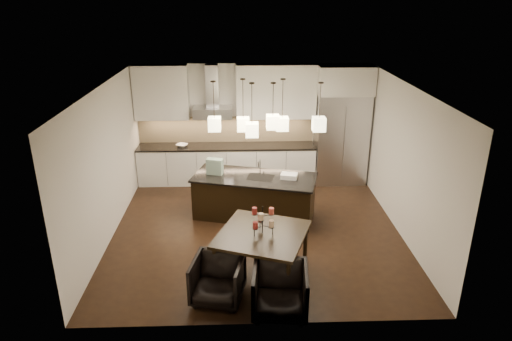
{
  "coord_description": "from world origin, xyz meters",
  "views": [
    {
      "loc": [
        -0.29,
        -7.91,
        4.35
      ],
      "look_at": [
        0.0,
        0.2,
        1.15
      ],
      "focal_mm": 32.0,
      "sensor_mm": 36.0,
      "label": 1
    }
  ],
  "objects_px": {
    "refrigerator": "(341,139)",
    "dining_table": "(262,254)",
    "island_body": "(254,197)",
    "armchair_right": "(280,291)",
    "armchair_left": "(218,280)"
  },
  "relations": [
    {
      "from": "armchair_left",
      "to": "armchair_right",
      "type": "relative_size",
      "value": 0.94
    },
    {
      "from": "refrigerator",
      "to": "armchair_right",
      "type": "xyz_separation_m",
      "value": [
        -1.85,
        -4.89,
        -0.71
      ]
    },
    {
      "from": "armchair_left",
      "to": "island_body",
      "type": "bearing_deg",
      "value": 88.21
    },
    {
      "from": "refrigerator",
      "to": "armchair_left",
      "type": "bearing_deg",
      "value": -121.19
    },
    {
      "from": "armchair_left",
      "to": "armchair_right",
      "type": "distance_m",
      "value": 0.96
    },
    {
      "from": "island_body",
      "to": "armchair_left",
      "type": "relative_size",
      "value": 3.14
    },
    {
      "from": "island_body",
      "to": "dining_table",
      "type": "bearing_deg",
      "value": -73.8
    },
    {
      "from": "refrigerator",
      "to": "armchair_right",
      "type": "distance_m",
      "value": 5.27
    },
    {
      "from": "island_body",
      "to": "dining_table",
      "type": "distance_m",
      "value": 2.15
    },
    {
      "from": "refrigerator",
      "to": "dining_table",
      "type": "bearing_deg",
      "value": -117.5
    },
    {
      "from": "island_body",
      "to": "dining_table",
      "type": "height_order",
      "value": "island_body"
    },
    {
      "from": "island_body",
      "to": "armchair_left",
      "type": "height_order",
      "value": "island_body"
    },
    {
      "from": "island_body",
      "to": "armchair_right",
      "type": "distance_m",
      "value": 3.08
    },
    {
      "from": "refrigerator",
      "to": "island_body",
      "type": "xyz_separation_m",
      "value": [
        -2.12,
        -1.82,
        -0.66
      ]
    },
    {
      "from": "island_body",
      "to": "refrigerator",
      "type": "bearing_deg",
      "value": 55.33
    }
  ]
}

